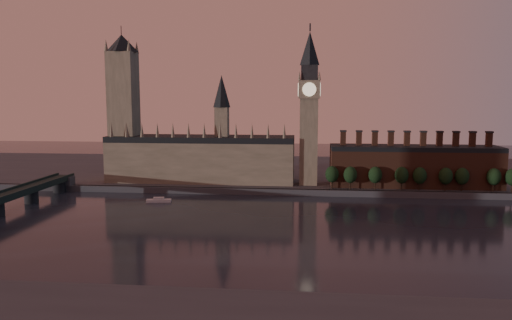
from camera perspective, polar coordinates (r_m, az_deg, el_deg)
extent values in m
plane|color=black|center=(235.95, 3.60, -8.33)|extent=(900.00, 900.00, 0.00)
cube|color=#444348|center=(323.13, 4.19, -3.70)|extent=(900.00, 4.00, 4.00)
cube|color=#444348|center=(411.82, 4.53, -1.33)|extent=(900.00, 180.00, 4.00)
cube|color=gray|center=(352.75, -6.29, -0.17)|extent=(130.00, 30.00, 28.00)
cube|color=black|center=(351.05, -6.32, 2.42)|extent=(130.00, 30.00, 4.00)
cube|color=gray|center=(347.55, -3.92, 4.05)|extent=(9.00, 9.00, 24.00)
cone|color=black|center=(347.03, -3.95, 7.85)|extent=(12.00, 12.00, 22.00)
cone|color=gray|center=(354.36, -16.20, 3.36)|extent=(2.60, 2.60, 10.00)
cone|color=gray|center=(350.51, -14.57, 3.37)|extent=(2.60, 2.60, 10.00)
cone|color=gray|center=(346.95, -12.91, 3.38)|extent=(2.60, 2.60, 10.00)
cone|color=gray|center=(343.69, -11.21, 3.39)|extent=(2.60, 2.60, 10.00)
cone|color=gray|center=(340.73, -9.48, 3.40)|extent=(2.60, 2.60, 10.00)
cone|color=gray|center=(338.09, -7.72, 3.41)|extent=(2.60, 2.60, 10.00)
cone|color=gray|center=(335.77, -5.94, 3.41)|extent=(2.60, 2.60, 10.00)
cone|color=gray|center=(333.78, -4.13, 3.40)|extent=(2.60, 2.60, 10.00)
cone|color=gray|center=(332.12, -2.30, 3.40)|extent=(2.60, 2.60, 10.00)
cone|color=gray|center=(330.80, -0.46, 3.39)|extent=(2.60, 2.60, 10.00)
cone|color=gray|center=(329.83, 1.40, 3.37)|extent=(2.60, 2.60, 10.00)
cone|color=gray|center=(329.21, 3.26, 3.36)|extent=(2.60, 2.60, 10.00)
cube|color=gray|center=(365.55, -14.85, 4.77)|extent=(18.00, 18.00, 90.00)
cone|color=black|center=(367.10, -15.11, 12.75)|extent=(24.00, 24.00, 12.00)
cylinder|color=#232326|center=(367.75, -15.14, 13.68)|extent=(0.50, 0.50, 12.00)
cone|color=gray|center=(362.38, -16.77, 12.45)|extent=(3.00, 3.00, 8.00)
cone|color=gray|center=(356.69, -14.34, 12.61)|extent=(3.00, 3.00, 8.00)
cone|color=gray|center=(377.19, -15.83, 12.26)|extent=(3.00, 3.00, 8.00)
cone|color=gray|center=(371.72, -13.48, 12.41)|extent=(3.00, 3.00, 8.00)
cube|color=gray|center=(338.52, 6.03, 2.08)|extent=(12.00, 12.00, 58.00)
cube|color=gray|center=(337.19, 6.11, 8.01)|extent=(14.00, 14.00, 12.00)
cube|color=#232326|center=(337.52, 6.13, 9.88)|extent=(11.00, 11.00, 10.00)
cone|color=black|center=(338.64, 6.17, 12.58)|extent=(13.00, 13.00, 22.00)
cylinder|color=#232326|center=(340.17, 6.20, 14.85)|extent=(1.00, 1.00, 5.00)
cylinder|color=beige|center=(329.99, 6.11, 8.03)|extent=(9.00, 0.50, 9.00)
cylinder|color=beige|center=(344.39, 6.10, 7.99)|extent=(9.00, 0.50, 9.00)
cylinder|color=beige|center=(337.22, 4.87, 8.03)|extent=(0.50, 9.00, 9.00)
cylinder|color=beige|center=(337.32, 7.34, 7.99)|extent=(0.50, 9.00, 9.00)
cone|color=gray|center=(330.96, 4.99, 9.60)|extent=(2.00, 2.00, 6.00)
cone|color=gray|center=(331.05, 7.27, 9.57)|extent=(2.00, 2.00, 6.00)
cone|color=gray|center=(343.95, 5.02, 9.51)|extent=(2.00, 2.00, 6.00)
cone|color=gray|center=(344.03, 7.22, 9.48)|extent=(2.00, 2.00, 6.00)
cube|color=brown|center=(348.02, 17.59, -0.90)|extent=(110.00, 25.00, 24.00)
cube|color=black|center=(346.44, 17.68, 1.31)|extent=(110.00, 25.00, 3.00)
cube|color=brown|center=(339.23, 9.92, 2.44)|extent=(3.50, 3.50, 9.00)
cube|color=#232326|center=(338.86, 9.94, 3.29)|extent=(4.20, 4.20, 1.00)
cube|color=brown|center=(340.17, 11.68, 2.41)|extent=(3.50, 3.50, 9.00)
cube|color=#232326|center=(339.79, 11.70, 3.25)|extent=(4.20, 4.20, 1.00)
cube|color=brown|center=(341.42, 13.42, 2.38)|extent=(3.50, 3.50, 9.00)
cube|color=#232326|center=(341.05, 13.45, 3.22)|extent=(4.20, 4.20, 1.00)
cube|color=brown|center=(342.98, 15.15, 2.35)|extent=(3.50, 3.50, 9.00)
cube|color=#232326|center=(342.61, 15.18, 3.18)|extent=(4.20, 4.20, 1.00)
cube|color=brown|center=(344.85, 16.87, 2.32)|extent=(3.50, 3.50, 9.00)
cube|color=#232326|center=(344.49, 16.90, 3.15)|extent=(4.20, 4.20, 1.00)
cube|color=brown|center=(347.03, 18.56, 2.28)|extent=(3.50, 3.50, 9.00)
cube|color=#232326|center=(346.67, 18.59, 3.10)|extent=(4.20, 4.20, 1.00)
cube|color=brown|center=(349.51, 20.23, 2.24)|extent=(3.50, 3.50, 9.00)
cube|color=#232326|center=(349.15, 20.26, 3.06)|extent=(4.20, 4.20, 1.00)
cube|color=brown|center=(352.28, 21.87, 2.20)|extent=(3.50, 3.50, 9.00)
cube|color=#232326|center=(351.92, 21.91, 3.01)|extent=(4.20, 4.20, 1.00)
cube|color=brown|center=(355.33, 23.49, 2.16)|extent=(3.50, 3.50, 9.00)
cube|color=#232326|center=(354.98, 23.53, 2.97)|extent=(4.20, 4.20, 1.00)
cube|color=brown|center=(358.66, 25.08, 2.12)|extent=(3.50, 3.50, 9.00)
cube|color=#232326|center=(358.31, 25.12, 2.92)|extent=(4.20, 4.20, 1.00)
cylinder|color=black|center=(327.13, 8.66, -2.74)|extent=(0.80, 0.80, 6.00)
ellipsoid|color=black|center=(326.08, 8.68, -1.62)|extent=(8.60, 8.60, 10.75)
cylinder|color=black|center=(326.95, 10.70, -2.79)|extent=(0.80, 0.80, 6.00)
ellipsoid|color=black|center=(325.89, 10.73, -1.67)|extent=(8.60, 8.60, 10.75)
cylinder|color=black|center=(329.65, 13.44, -2.78)|extent=(0.80, 0.80, 6.00)
ellipsoid|color=black|center=(328.60, 13.47, -1.67)|extent=(8.60, 8.60, 10.75)
cylinder|color=black|center=(333.04, 16.27, -2.77)|extent=(0.80, 0.80, 6.00)
ellipsoid|color=black|center=(332.00, 16.31, -1.67)|extent=(8.60, 8.60, 10.75)
cylinder|color=black|center=(334.59, 18.16, -2.80)|extent=(0.80, 0.80, 6.00)
ellipsoid|color=black|center=(333.56, 18.20, -1.70)|extent=(8.60, 8.60, 10.75)
cylinder|color=black|center=(338.13, 20.81, -2.81)|extent=(0.80, 0.80, 6.00)
ellipsoid|color=black|center=(337.11, 20.86, -1.72)|extent=(8.60, 8.60, 10.75)
cylinder|color=black|center=(341.31, 22.44, -2.80)|extent=(0.80, 0.80, 6.00)
ellipsoid|color=black|center=(340.30, 22.49, -1.72)|extent=(8.60, 8.60, 10.75)
cylinder|color=black|center=(347.31, 25.48, -2.79)|extent=(0.80, 0.80, 6.00)
ellipsoid|color=black|center=(346.31, 25.54, -1.73)|extent=(8.60, 8.60, 10.75)
cylinder|color=black|center=(350.60, 27.19, -2.80)|extent=(0.80, 0.80, 6.00)
ellipsoid|color=black|center=(349.62, 27.25, -1.75)|extent=(8.60, 8.60, 10.75)
cube|color=#444348|center=(360.95, -21.24, -2.22)|extent=(14.00, 8.00, 6.00)
cylinder|color=#232326|center=(327.77, -24.29, -3.84)|extent=(8.00, 8.00, 7.75)
cylinder|color=#232326|center=(357.07, -21.58, -2.84)|extent=(8.00, 8.00, 7.75)
cube|color=silver|center=(307.96, -11.05, -4.59)|extent=(15.25, 6.76, 1.68)
cube|color=silver|center=(307.67, -11.06, -4.32)|extent=(6.78, 4.23, 1.26)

